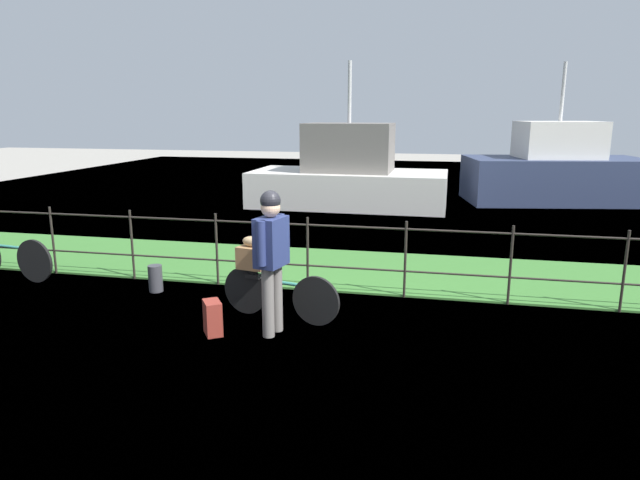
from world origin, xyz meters
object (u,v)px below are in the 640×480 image
Objects in this scene: backpack_on_paving at (213,318)px; bicycle_parked at (8,257)px; bicycle_main at (278,294)px; terrier_dog at (254,241)px; wooden_crate at (253,257)px; moored_boat_mid at (349,177)px; moored_boat_near at (555,172)px; mooring_bollard at (155,278)px; cyclist_person at (271,250)px.

bicycle_parked is at bearing 36.63° from backpack_on_paving.
terrier_dog is at bearing 167.67° from bicycle_main.
wooden_crate is 8.64m from moored_boat_mid.
bicycle_parked is at bearing 170.68° from wooden_crate.
moored_boat_near is (9.64, 9.93, 0.51)m from bicycle_parked.
moored_boat_mid reaches higher than bicycle_parked.
terrier_dog is 4.36m from bicycle_parked.
bicycle_parked reaches higher than backpack_on_paving.
mooring_bollard is at bearing 13.82° from backpack_on_paving.
bicycle_parked is at bearing -116.72° from moored_boat_mid.
bicycle_main reaches higher than backpack_on_paving.
terrier_dog is 0.67m from cyclist_person.
wooden_crate is 1.11× the size of terrier_dog.
moored_boat_near is at bearing 19.40° from moored_boat_mid.
wooden_crate is at bearing -88.45° from moored_boat_mid.
mooring_bollard is 0.23× the size of bicycle_parked.
backpack_on_paving is at bearing -42.43° from mooring_bollard.
bicycle_parked is at bearing 170.66° from terrier_dog.
wooden_crate is at bearing -9.32° from bicycle_parked.
cyclist_person is 9.21m from moored_boat_mid.
bicycle_main is 0.83m from cyclist_person.
bicycle_parked is at bearing 170.45° from bicycle_main.
terrier_dog is 11.92m from moored_boat_near.
moored_boat_mid is (-5.65, -1.99, -0.05)m from moored_boat_near.
bicycle_main is at bearing -115.35° from moored_boat_near.
moored_boat_near is at bearing 45.83° from bicycle_parked.
wooden_crate is at bearing -117.01° from moored_boat_near.
moored_boat_near is at bearing 62.99° from wooden_crate.
moored_boat_near is (5.39, 10.63, -0.11)m from terrier_dog.
moored_boat_mid is at bearing 94.05° from cyclist_person.
cyclist_person is 0.32× the size of moored_boat_near.
backpack_on_paving is (-0.60, -0.65, -0.13)m from bicycle_main.
backpack_on_paving is 0.08× the size of moored_boat_mid.
cyclist_person reaches higher than bicycle_parked.
mooring_bollard is at bearing -100.30° from moored_boat_mid.
cyclist_person is (0.07, -0.48, 0.68)m from bicycle_main.
moored_boat_mid is at bearing 91.55° from wooden_crate.
bicycle_parked is (-4.58, 0.77, 0.02)m from bicycle_main.
moored_boat_near reaches higher than bicycle_main.
moored_boat_mid is at bearing 79.70° from mooring_bollard.
cyclist_person is at bearing -28.44° from mooring_bollard.
mooring_bollard is at bearing 161.90° from bicycle_main.
cyclist_person reaches higher than wooden_crate.
wooden_crate is 0.94m from backpack_on_paving.
mooring_bollard is at bearing 160.76° from wooden_crate.
terrier_dog is 0.84× the size of mooring_bollard.
terrier_dog is at bearing -12.33° from wooden_crate.
bicycle_main is at bearing -86.19° from moored_boat_mid.
mooring_bollard is 2.54m from bicycle_parked.
backpack_on_paving is 9.37m from moored_boat_mid.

